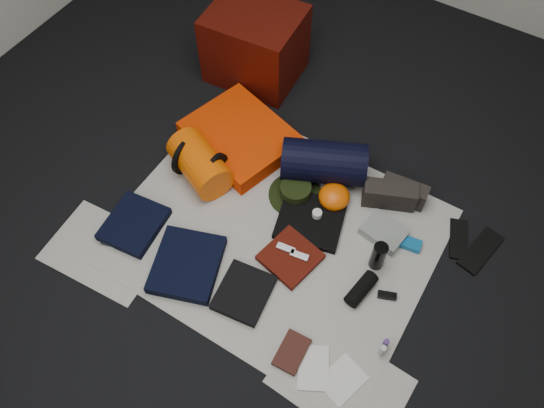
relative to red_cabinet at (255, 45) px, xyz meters
The scene contains 37 objects.
floor 1.23m from the red_cabinet, 52.97° to the right, with size 4.50×4.50×0.02m, color black.
newspaper_mat 1.22m from the red_cabinet, 52.97° to the right, with size 1.60×1.30×0.01m, color silver.
newspaper_sheet_front_left 1.53m from the red_cabinet, 89.06° to the right, with size 0.58×0.40×0.00m, color silver.
newspaper_sheet_front_right 2.02m from the red_cabinet, 46.74° to the right, with size 0.58×0.40×0.00m, color silver.
red_cabinet is the anchor object (origin of this frame).
sleeping_pad 0.62m from the red_cabinet, 66.60° to the right, with size 0.59×0.48×0.11m, color #EB3602.
stuff_sack 0.88m from the red_cabinet, 78.13° to the right, with size 0.22×0.22×0.37m, color #E65203.
sack_strap_left 0.87m from the red_cabinet, 84.66° to the right, with size 0.22×0.22×0.03m, color black.
sack_strap_right 0.91m from the red_cabinet, 71.89° to the right, with size 0.22×0.22×0.03m, color black.
navy_duffel 0.91m from the red_cabinet, 33.40° to the right, with size 0.24×0.24×0.46m, color black.
boonie_brim 1.01m from the red_cabinet, 44.99° to the right, with size 0.30×0.30×0.01m, color black.
boonie_crown 1.00m from the red_cabinet, 44.99° to the right, with size 0.17×0.17×0.07m, color black.
hiking_boot_left 1.25m from the red_cabinet, 22.42° to the right, with size 0.28×0.11×0.14m, color #292420.
hiking_boot_right 1.28m from the red_cabinet, 18.78° to the right, with size 0.25×0.09×0.12m, color #292420.
flip_flop_left 1.66m from the red_cabinet, 17.43° to the right, with size 0.09×0.24×0.01m, color black.
flip_flop_right 1.77m from the red_cabinet, 16.44° to the right, with size 0.11×0.29×0.02m, color black.
trousers_navy_a 1.33m from the red_cabinet, 86.99° to the right, with size 0.27×0.31×0.05m, color black.
trousers_navy_b 1.45m from the red_cabinet, 71.72° to the right, with size 0.32×0.37×0.06m, color black.
trousers_charcoal 1.56m from the red_cabinet, 59.92° to the right, with size 0.24×0.28×0.04m, color black.
black_tshirt 1.19m from the red_cabinet, 43.28° to the right, with size 0.34×0.32×0.03m, color black.
red_shirt 1.38m from the red_cabinet, 50.29° to the right, with size 0.26×0.26×0.03m, color #4E1108.
orange_stuff_sack 1.11m from the red_cabinet, 35.07° to the right, with size 0.17×0.17×0.11m, color #E65203.
first_aid_pouch 1.40m from the red_cabinet, 28.92° to the right, with size 0.21×0.16×0.05m, color gray.
water_bottle 1.52m from the red_cabinet, 34.05° to the right, with size 0.07×0.07×0.18m, color black.
speaker 1.63m from the red_cabinet, 39.20° to the right, with size 0.07×0.07×0.19m, color black.
compact_camera 1.46m from the red_cabinet, 29.66° to the right, with size 0.11×0.06×0.04m, color #B7B7BC.
cyan_case 1.53m from the red_cabinet, 25.76° to the right, with size 0.11×0.07×0.03m, color #0F5E95.
toiletry_purple 1.92m from the red_cabinet, 39.51° to the right, with size 0.03×0.03×0.08m, color #431F66.
toiletry_clear 1.94m from the red_cabinet, 40.32° to the right, with size 0.03×0.03×0.08m, color #A1A5A0.
paperback_book 1.86m from the red_cabinet, 52.55° to the right, with size 0.12×0.18×0.03m, color black.
map_booklet 1.94m from the red_cabinet, 49.87° to the right, with size 0.14×0.21×0.01m, color silver.
map_printout 2.01m from the red_cabinet, 46.46° to the right, with size 0.15×0.20×0.01m, color silver.
sunglasses 1.71m from the red_cabinet, 35.38° to the right, with size 0.09×0.04×0.02m, color black.
key_cluster 1.47m from the red_cabinet, 89.62° to the right, with size 0.07×0.07×0.01m, color #B7B7BC.
tape_roll 1.18m from the red_cabinet, 41.53° to the right, with size 0.05×0.05×0.04m, color silver.
energy_bar_a 1.33m from the red_cabinet, 51.07° to the right, with size 0.10×0.04×0.01m, color #B7B7BC.
energy_bar_b 1.38m from the red_cabinet, 48.47° to the right, with size 0.10×0.04×0.01m, color #B7B7BC.
Camera 1 is at (0.70, -1.17, 2.45)m, focal length 35.00 mm.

